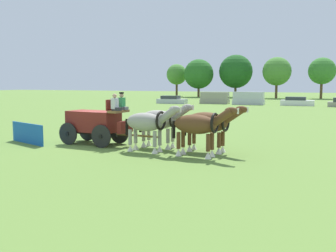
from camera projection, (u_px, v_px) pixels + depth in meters
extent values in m
plane|color=olive|center=(94.00, 144.00, 20.46)|extent=(220.00, 220.00, 0.00)
cube|color=maroon|center=(94.00, 121.00, 20.32)|extent=(2.81, 1.61, 1.09)
cube|color=brown|center=(118.00, 111.00, 19.52)|extent=(0.67, 1.29, 0.12)
cube|color=maroon|center=(125.00, 127.00, 19.42)|extent=(0.33, 1.12, 0.60)
cube|color=maroon|center=(113.00, 105.00, 19.62)|extent=(0.17, 1.24, 0.55)
cube|color=black|center=(94.00, 133.00, 20.39)|extent=(2.98, 0.42, 0.16)
cylinder|color=black|center=(119.00, 133.00, 20.59)|extent=(1.17, 0.18, 1.17)
cylinder|color=black|center=(119.00, 133.00, 20.59)|extent=(0.21, 0.20, 0.20)
cylinder|color=black|center=(101.00, 136.00, 19.20)|extent=(1.17, 0.18, 1.17)
cylinder|color=black|center=(101.00, 136.00, 19.20)|extent=(0.21, 0.20, 0.20)
cylinder|color=black|center=(87.00, 130.00, 21.58)|extent=(1.17, 0.18, 1.17)
cylinder|color=black|center=(87.00, 130.00, 21.58)|extent=(0.21, 0.20, 0.20)
cylinder|color=black|center=(68.00, 134.00, 20.19)|extent=(1.17, 0.18, 1.17)
cylinder|color=black|center=(68.00, 134.00, 20.19)|extent=(0.21, 0.20, 0.20)
cylinder|color=brown|center=(136.00, 135.00, 19.17)|extent=(2.60, 0.32, 0.10)
cube|color=slate|center=(124.00, 108.00, 19.71)|extent=(0.43, 0.35, 0.16)
cube|color=#338C4C|center=(122.00, 103.00, 19.74)|extent=(0.27, 0.38, 0.55)
sphere|color=tan|center=(122.00, 95.00, 19.69)|extent=(0.22, 0.22, 0.22)
cylinder|color=black|center=(122.00, 93.00, 19.68)|extent=(0.24, 0.24, 0.08)
cube|color=#2D2D33|center=(117.00, 109.00, 19.18)|extent=(0.43, 0.35, 0.16)
cube|color=silver|center=(115.00, 103.00, 19.20)|extent=(0.27, 0.38, 0.55)
sphere|color=tan|center=(115.00, 96.00, 19.16)|extent=(0.22, 0.22, 0.22)
ellipsoid|color=#9E998E|center=(158.00, 120.00, 19.24)|extent=(2.06, 1.11, 0.94)
cylinder|color=#9E998E|center=(173.00, 135.00, 19.24)|extent=(0.18, 0.18, 0.71)
cone|color=silver|center=(173.00, 145.00, 19.30)|extent=(0.30, 0.30, 0.31)
cylinder|color=#9E998E|center=(168.00, 136.00, 18.78)|extent=(0.18, 0.18, 0.71)
cone|color=silver|center=(168.00, 146.00, 18.84)|extent=(0.30, 0.30, 0.31)
cylinder|color=#9E998E|center=(149.00, 133.00, 19.88)|extent=(0.18, 0.18, 0.71)
cone|color=silver|center=(149.00, 143.00, 19.93)|extent=(0.30, 0.30, 0.31)
cylinder|color=#9E998E|center=(144.00, 134.00, 19.42)|extent=(0.18, 0.18, 0.71)
cone|color=silver|center=(144.00, 144.00, 19.48)|extent=(0.30, 0.30, 0.31)
cylinder|color=#9E998E|center=(181.00, 113.00, 18.62)|extent=(0.97, 0.44, 0.81)
ellipsoid|color=#9E998E|center=(188.00, 107.00, 18.42)|extent=(0.62, 0.31, 0.32)
cube|color=silver|center=(193.00, 108.00, 18.29)|extent=(0.07, 0.10, 0.24)
torus|color=black|center=(174.00, 118.00, 18.82)|extent=(0.20, 0.98, 0.97)
cylinder|color=black|center=(140.00, 124.00, 19.75)|extent=(0.14, 0.14, 0.80)
ellipsoid|color=#9E998E|center=(145.00, 122.00, 18.10)|extent=(1.99, 1.04, 0.88)
cylinder|color=#9E998E|center=(160.00, 138.00, 18.09)|extent=(0.18, 0.18, 0.73)
cone|color=silver|center=(160.00, 149.00, 18.15)|extent=(0.30, 0.30, 0.31)
cylinder|color=#9E998E|center=(155.00, 139.00, 17.66)|extent=(0.18, 0.18, 0.73)
cone|color=silver|center=(155.00, 150.00, 17.72)|extent=(0.30, 0.30, 0.31)
cylinder|color=#9E998E|center=(136.00, 136.00, 18.70)|extent=(0.18, 0.18, 0.73)
cone|color=silver|center=(136.00, 146.00, 18.76)|extent=(0.30, 0.30, 0.31)
cylinder|color=#9E998E|center=(130.00, 137.00, 18.28)|extent=(0.18, 0.18, 0.73)
cone|color=silver|center=(130.00, 148.00, 18.34)|extent=(0.30, 0.30, 0.31)
cylinder|color=#9E998E|center=(168.00, 115.00, 17.49)|extent=(0.97, 0.44, 0.81)
ellipsoid|color=#9E998E|center=(175.00, 109.00, 17.29)|extent=(0.62, 0.31, 0.32)
cube|color=silver|center=(181.00, 110.00, 17.16)|extent=(0.07, 0.10, 0.24)
torus|color=black|center=(161.00, 121.00, 17.69)|extent=(0.20, 0.92, 0.91)
cylinder|color=black|center=(127.00, 127.00, 18.59)|extent=(0.14, 0.14, 0.80)
ellipsoid|color=brown|center=(206.00, 122.00, 18.05)|extent=(2.19, 1.14, 0.96)
cylinder|color=brown|center=(223.00, 139.00, 18.04)|extent=(0.18, 0.18, 0.70)
cone|color=silver|center=(223.00, 149.00, 18.09)|extent=(0.30, 0.30, 0.30)
cylinder|color=brown|center=(219.00, 140.00, 17.57)|extent=(0.18, 0.18, 0.70)
cone|color=silver|center=(219.00, 151.00, 17.63)|extent=(0.30, 0.30, 0.30)
cylinder|color=brown|center=(194.00, 136.00, 18.71)|extent=(0.18, 0.18, 0.70)
cone|color=silver|center=(194.00, 147.00, 18.77)|extent=(0.30, 0.30, 0.30)
cylinder|color=brown|center=(190.00, 138.00, 18.25)|extent=(0.18, 0.18, 0.70)
cone|color=silver|center=(189.00, 148.00, 18.30)|extent=(0.30, 0.30, 0.30)
cylinder|color=brown|center=(233.00, 115.00, 17.40)|extent=(0.97, 0.44, 0.81)
ellipsoid|color=brown|center=(241.00, 110.00, 17.21)|extent=(0.62, 0.31, 0.32)
cube|color=silver|center=(248.00, 110.00, 17.08)|extent=(0.07, 0.10, 0.24)
torus|color=black|center=(226.00, 121.00, 17.61)|extent=(0.20, 0.99, 0.99)
cylinder|color=black|center=(185.00, 127.00, 18.60)|extent=(0.14, 0.14, 0.80)
ellipsoid|color=brown|center=(195.00, 124.00, 16.90)|extent=(2.09, 1.04, 0.87)
cylinder|color=brown|center=(212.00, 141.00, 16.88)|extent=(0.18, 0.18, 0.75)
cone|color=silver|center=(212.00, 153.00, 16.94)|extent=(0.30, 0.30, 0.32)
cylinder|color=brown|center=(208.00, 143.00, 16.46)|extent=(0.18, 0.18, 0.75)
cone|color=silver|center=(208.00, 155.00, 16.52)|extent=(0.30, 0.30, 0.32)
cylinder|color=brown|center=(183.00, 139.00, 17.52)|extent=(0.18, 0.18, 0.75)
cone|color=silver|center=(183.00, 151.00, 17.58)|extent=(0.30, 0.30, 0.32)
cylinder|color=brown|center=(179.00, 140.00, 17.10)|extent=(0.18, 0.18, 0.75)
cone|color=silver|center=(178.00, 152.00, 17.16)|extent=(0.30, 0.30, 0.32)
cylinder|color=brown|center=(223.00, 117.00, 16.27)|extent=(0.97, 0.44, 0.81)
ellipsoid|color=brown|center=(231.00, 111.00, 16.08)|extent=(0.62, 0.31, 0.32)
cube|color=silver|center=(238.00, 111.00, 15.95)|extent=(0.07, 0.10, 0.24)
torus|color=black|center=(215.00, 123.00, 16.48)|extent=(0.20, 0.91, 0.90)
cylinder|color=black|center=(174.00, 130.00, 17.42)|extent=(0.14, 0.14, 0.80)
cube|color=silver|center=(172.00, 101.00, 59.07)|extent=(4.54, 1.80, 0.70)
cube|color=#2D333D|center=(171.00, 97.00, 59.09)|extent=(2.72, 1.66, 0.49)
cube|color=gray|center=(215.00, 102.00, 58.69)|extent=(4.36, 1.72, 0.63)
cube|color=gray|center=(215.00, 96.00, 58.59)|extent=(4.18, 1.58, 1.14)
cube|color=silver|center=(248.00, 102.00, 56.25)|extent=(4.55, 1.75, 0.69)
cube|color=silver|center=(249.00, 96.00, 56.14)|extent=(4.36, 1.61, 1.17)
cube|color=white|center=(297.00, 103.00, 53.92)|extent=(4.51, 1.85, 0.75)
cube|color=#2D333D|center=(296.00, 98.00, 53.94)|extent=(2.70, 1.69, 0.46)
cylinder|color=brown|center=(177.00, 89.00, 89.05)|extent=(0.50, 0.50, 3.37)
sphere|color=#478433|center=(177.00, 74.00, 88.67)|extent=(4.74, 4.74, 4.74)
cylinder|color=brown|center=(199.00, 91.00, 84.34)|extent=(0.50, 0.50, 2.77)
sphere|color=#286623|center=(199.00, 74.00, 83.93)|extent=(6.45, 6.45, 6.45)
cylinder|color=brown|center=(235.00, 90.00, 83.10)|extent=(0.50, 0.50, 3.04)
sphere|color=#1E561E|center=(236.00, 71.00, 82.64)|extent=(7.18, 7.18, 7.18)
cylinder|color=brown|center=(276.00, 90.00, 77.79)|extent=(0.50, 0.50, 3.42)
sphere|color=#478433|center=(277.00, 71.00, 77.37)|extent=(5.73, 5.73, 5.73)
cylinder|color=brown|center=(321.00, 89.00, 76.26)|extent=(0.50, 0.50, 3.62)
sphere|color=#387A2D|center=(322.00, 71.00, 75.84)|extent=(5.30, 5.30, 5.30)
cube|color=#1959B2|center=(27.00, 133.00, 20.59)|extent=(3.03, 1.15, 1.10)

